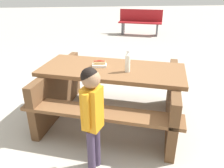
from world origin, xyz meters
TOP-DOWN VIEW (x-y plane):
  - ground_plane at (0.00, 0.00)m, footprint 30.00×30.00m
  - picnic_table at (0.00, 0.00)m, footprint 2.16×1.92m
  - soda_bottle at (-0.17, 0.15)m, footprint 0.06×0.06m
  - hotdog_tray at (0.15, -0.07)m, footprint 0.19×0.13m
  - child_in_coat at (0.28, 0.89)m, footprint 0.22×0.24m
  - park_bench_near at (-1.59, -5.27)m, footprint 1.55×0.87m

SIDE VIEW (x-z plane):
  - ground_plane at x=0.00m, z-range 0.00..0.00m
  - picnic_table at x=0.00m, z-range 0.07..0.82m
  - park_bench_near at x=-1.59m, z-range 0.02..0.87m
  - child_in_coat at x=0.28m, z-range 0.15..1.24m
  - hotdog_tray at x=0.15m, z-range 0.74..0.82m
  - soda_bottle at x=-0.17m, z-range 0.74..1.00m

